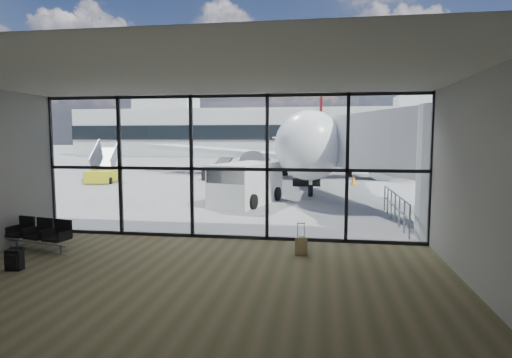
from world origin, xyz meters
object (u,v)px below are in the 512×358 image
(backpack, at_px, (14,260))
(service_van, at_px, (246,183))
(belt_loader, at_px, (217,172))
(suitcase, at_px, (301,246))
(mobile_stairs, at_px, (103,174))
(seating_row, at_px, (41,233))
(airliner, at_px, (317,143))

(backpack, distance_m, service_van, 11.68)
(belt_loader, bearing_deg, backpack, -79.40)
(suitcase, distance_m, service_van, 9.29)
(suitcase, relative_size, service_van, 0.18)
(mobile_stairs, bearing_deg, seating_row, -77.18)
(airliner, bearing_deg, seating_row, -105.39)
(suitcase, bearing_deg, belt_loader, 103.03)
(seating_row, height_order, airliner, airliner)
(suitcase, height_order, airliner, airliner)
(seating_row, distance_m, backpack, 1.94)
(backpack, height_order, belt_loader, belt_loader)
(airliner, height_order, belt_loader, airliner)
(airliner, distance_m, service_van, 16.75)
(backpack, bearing_deg, seating_row, 104.01)
(suitcase, bearing_deg, service_van, 102.41)
(airliner, bearing_deg, belt_loader, -145.79)
(service_van, bearing_deg, seating_row, -99.37)
(seating_row, height_order, belt_loader, belt_loader)
(airliner, relative_size, mobile_stairs, 9.45)
(suitcase, height_order, belt_loader, belt_loader)
(seating_row, relative_size, service_van, 0.42)
(suitcase, xyz_separation_m, belt_loader, (-7.33, 20.16, 0.27))
(seating_row, height_order, backpack, seating_row)
(service_van, bearing_deg, belt_loader, 125.74)
(belt_loader, bearing_deg, seating_row, -80.88)
(airliner, bearing_deg, service_van, -100.28)
(backpack, relative_size, airliner, 0.02)
(seating_row, distance_m, service_van, 10.17)
(suitcase, xyz_separation_m, airliner, (0.15, 25.08, 2.46))
(belt_loader, distance_m, mobile_stairs, 8.17)
(backpack, bearing_deg, airliner, 72.29)
(backpack, distance_m, suitcase, 7.12)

